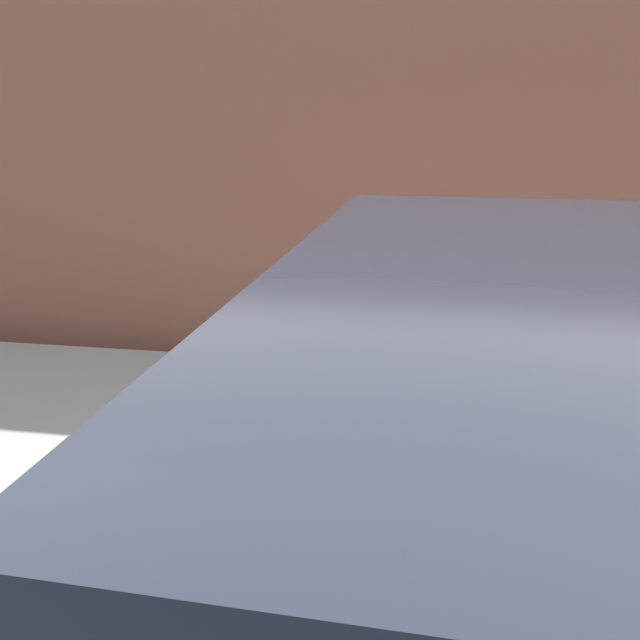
# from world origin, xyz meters

# --- Properties ---
(sidewalk) EXTENTS (24.00, 2.80, 0.12)m
(sidewalk) POSITION_xyz_m (0.00, 2.20, 0.06)
(sidewalk) COLOR #ADAAA3
(sidewalk) RESTS_ON ground_plane
(building_facade) EXTENTS (24.00, 0.30, 5.08)m
(building_facade) POSITION_xyz_m (0.00, 4.04, 2.54)
(building_facade) COLOR #935642
(building_facade) RESTS_ON ground_plane
(parking_meter) EXTENTS (0.19, 0.16, 1.59)m
(parking_meter) POSITION_xyz_m (-0.51, 0.97, 1.21)
(parking_meter) COLOR gray
(parking_meter) RESTS_ON sidewalk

